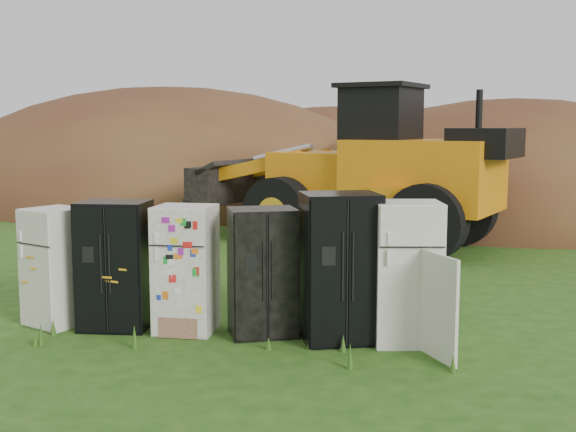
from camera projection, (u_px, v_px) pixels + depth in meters
name	position (u px, v px, depth m)	size (l,w,h in m)	color
ground	(228.00, 333.00, 9.39)	(120.00, 120.00, 0.00)	#214C14
fridge_leftmost	(57.00, 267.00, 9.71)	(0.70, 0.67, 1.59)	white
fridge_black_side	(115.00, 265.00, 9.53)	(0.89, 0.70, 1.70)	black
fridge_sticker	(186.00, 269.00, 9.36)	(0.74, 0.68, 1.66)	white
fridge_dark_mid	(263.00, 272.00, 9.24)	(0.84, 0.68, 1.64)	black
fridge_black_right	(340.00, 267.00, 8.98)	(0.93, 0.77, 1.85)	black
fridge_open_door	(407.00, 273.00, 8.89)	(0.80, 0.74, 1.76)	white
wheel_loader	(344.00, 165.00, 16.29)	(7.39, 3.00, 3.58)	orange
dirt_mound_right	(510.00, 221.00, 20.32)	(12.77, 9.37, 6.85)	#482317
dirt_mound_left	(166.00, 202.00, 25.47)	(16.83, 12.62, 8.02)	#482317
dirt_mound_back	(351.00, 195.00, 27.71)	(16.75, 11.17, 6.84)	#482317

